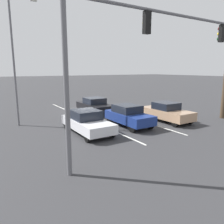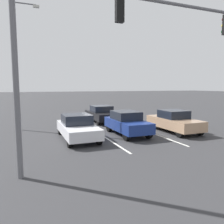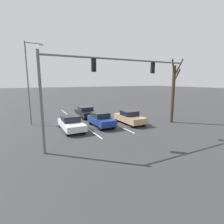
{
  "view_description": "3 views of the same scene",
  "coord_description": "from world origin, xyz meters",
  "px_view_note": "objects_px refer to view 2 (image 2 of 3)",
  "views": [
    {
      "loc": [
        9.45,
        19.76,
        4.15
      ],
      "look_at": [
        1.24,
        6.61,
        1.1
      ],
      "focal_mm": 35.0,
      "sensor_mm": 36.0,
      "label": 1
    },
    {
      "loc": [
        6.32,
        20.06,
        3.21
      ],
      "look_at": [
        0.67,
        5.84,
        1.42
      ],
      "focal_mm": 35.0,
      "sensor_mm": 36.0,
      "label": 2
    },
    {
      "loc": [
        7.73,
        24.41,
        5.02
      ],
      "look_at": [
        -0.89,
        7.83,
        1.68
      ],
      "focal_mm": 28.0,
      "sensor_mm": 36.0,
      "label": 3
    }
  ],
  "objects_px": {
    "car_black_midlane_second": "(102,114)",
    "car_tan_leftlane_front": "(174,121)",
    "traffic_signal_gantry": "(122,33)",
    "street_lamp_right_shoulder": "(17,58)",
    "car_silver_rightlane_front": "(77,127)",
    "car_navy_midlane_front": "(127,123)"
  },
  "relations": [
    {
      "from": "car_black_midlane_second",
      "to": "street_lamp_right_shoulder",
      "type": "bearing_deg",
      "value": 9.88
    },
    {
      "from": "car_tan_leftlane_front",
      "to": "street_lamp_right_shoulder",
      "type": "relative_size",
      "value": 0.48
    },
    {
      "from": "car_tan_leftlane_front",
      "to": "car_black_midlane_second",
      "type": "distance_m",
      "value": 6.93
    },
    {
      "from": "car_black_midlane_second",
      "to": "traffic_signal_gantry",
      "type": "height_order",
      "value": "traffic_signal_gantry"
    },
    {
      "from": "car_black_midlane_second",
      "to": "car_tan_leftlane_front",
      "type": "bearing_deg",
      "value": 119.17
    },
    {
      "from": "car_black_midlane_second",
      "to": "street_lamp_right_shoulder",
      "type": "relative_size",
      "value": 0.48
    },
    {
      "from": "car_navy_midlane_front",
      "to": "traffic_signal_gantry",
      "type": "distance_m",
      "value": 7.15
    },
    {
      "from": "street_lamp_right_shoulder",
      "to": "car_navy_midlane_front",
      "type": "bearing_deg",
      "value": 146.1
    },
    {
      "from": "car_tan_leftlane_front",
      "to": "traffic_signal_gantry",
      "type": "distance_m",
      "value": 8.89
    },
    {
      "from": "traffic_signal_gantry",
      "to": "street_lamp_right_shoulder",
      "type": "bearing_deg",
      "value": -66.47
    },
    {
      "from": "car_tan_leftlane_front",
      "to": "street_lamp_right_shoulder",
      "type": "bearing_deg",
      "value": -25.41
    },
    {
      "from": "car_tan_leftlane_front",
      "to": "car_black_midlane_second",
      "type": "bearing_deg",
      "value": -60.83
    },
    {
      "from": "street_lamp_right_shoulder",
      "to": "car_silver_rightlane_front",
      "type": "bearing_deg",
      "value": 127.12
    },
    {
      "from": "car_navy_midlane_front",
      "to": "car_tan_leftlane_front",
      "type": "distance_m",
      "value": 3.55
    },
    {
      "from": "car_navy_midlane_front",
      "to": "car_tan_leftlane_front",
      "type": "xyz_separation_m",
      "value": [
        -3.53,
        0.36,
        -0.05
      ]
    },
    {
      "from": "car_navy_midlane_front",
      "to": "car_silver_rightlane_front",
      "type": "distance_m",
      "value": 3.35
    },
    {
      "from": "car_tan_leftlane_front",
      "to": "street_lamp_right_shoulder",
      "type": "xyz_separation_m",
      "value": [
        10.23,
        -4.86,
        4.5
      ]
    },
    {
      "from": "traffic_signal_gantry",
      "to": "car_black_midlane_second",
      "type": "bearing_deg",
      "value": -104.5
    },
    {
      "from": "car_black_midlane_second",
      "to": "traffic_signal_gantry",
      "type": "bearing_deg",
      "value": 75.5
    },
    {
      "from": "car_tan_leftlane_front",
      "to": "traffic_signal_gantry",
      "type": "height_order",
      "value": "traffic_signal_gantry"
    },
    {
      "from": "car_tan_leftlane_front",
      "to": "car_silver_rightlane_front",
      "type": "height_order",
      "value": "car_tan_leftlane_front"
    },
    {
      "from": "car_tan_leftlane_front",
      "to": "car_black_midlane_second",
      "type": "height_order",
      "value": "car_tan_leftlane_front"
    }
  ]
}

